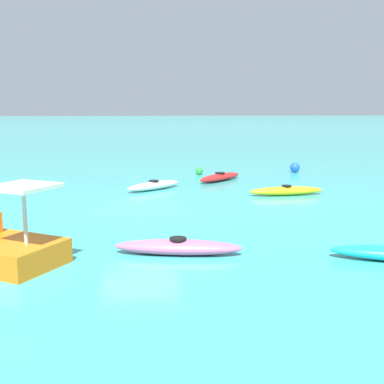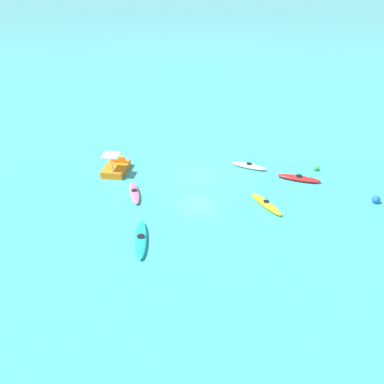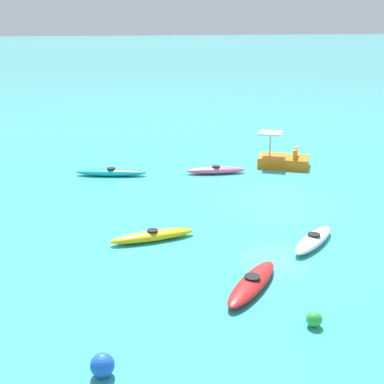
{
  "view_description": "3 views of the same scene",
  "coord_description": "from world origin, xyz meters",
  "px_view_note": "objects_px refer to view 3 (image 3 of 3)",
  "views": [
    {
      "loc": [
        14.72,
        -0.01,
        3.07
      ],
      "look_at": [
        -0.17,
        1.67,
        0.52
      ],
      "focal_mm": 44.49,
      "sensor_mm": 36.0,
      "label": 1
    },
    {
      "loc": [
        9.72,
        20.62,
        12.1
      ],
      "look_at": [
        1.58,
        2.64,
        0.41
      ],
      "focal_mm": 34.24,
      "sensor_mm": 36.0,
      "label": 2
    },
    {
      "loc": [
        -17.43,
        8.7,
        6.72
      ],
      "look_at": [
        0.75,
        3.21,
        0.56
      ],
      "focal_mm": 48.67,
      "sensor_mm": 36.0,
      "label": 3
    }
  ],
  "objects_px": {
    "kayak_white": "(314,240)",
    "buoy_blue": "(102,365)",
    "kayak_pink": "(216,170)",
    "pedal_boat_orange": "(283,160)",
    "kayak_red": "(252,283)",
    "buoy_green": "(314,319)",
    "kayak_cyan": "(111,172)",
    "kayak_yellow": "(153,236)"
  },
  "relations": [
    {
      "from": "kayak_yellow",
      "to": "buoy_green",
      "type": "distance_m",
      "value": 6.51
    },
    {
      "from": "kayak_pink",
      "to": "buoy_blue",
      "type": "height_order",
      "value": "buoy_blue"
    },
    {
      "from": "kayak_yellow",
      "to": "buoy_green",
      "type": "relative_size",
      "value": 7.58
    },
    {
      "from": "buoy_green",
      "to": "buoy_blue",
      "type": "relative_size",
      "value": 0.76
    },
    {
      "from": "kayak_yellow",
      "to": "pedal_boat_orange",
      "type": "bearing_deg",
      "value": -48.89
    },
    {
      "from": "buoy_green",
      "to": "kayak_pink",
      "type": "bearing_deg",
      "value": -9.3
    },
    {
      "from": "kayak_white",
      "to": "buoy_green",
      "type": "height_order",
      "value": "buoy_green"
    },
    {
      "from": "kayak_white",
      "to": "buoy_green",
      "type": "bearing_deg",
      "value": 150.76
    },
    {
      "from": "kayak_cyan",
      "to": "buoy_green",
      "type": "bearing_deg",
      "value": -169.28
    },
    {
      "from": "kayak_red",
      "to": "kayak_white",
      "type": "bearing_deg",
      "value": -54.99
    },
    {
      "from": "kayak_red",
      "to": "buoy_green",
      "type": "distance_m",
      "value": 2.2
    },
    {
      "from": "kayak_red",
      "to": "kayak_pink",
      "type": "relative_size",
      "value": 0.9
    },
    {
      "from": "kayak_white",
      "to": "buoy_blue",
      "type": "distance_m",
      "value": 8.62
    },
    {
      "from": "kayak_cyan",
      "to": "kayak_white",
      "type": "relative_size",
      "value": 1.36
    },
    {
      "from": "kayak_yellow",
      "to": "pedal_boat_orange",
      "type": "xyz_separation_m",
      "value": [
        7.16,
        -8.21,
        0.17
      ]
    },
    {
      "from": "kayak_red",
      "to": "kayak_white",
      "type": "relative_size",
      "value": 1.05
    },
    {
      "from": "kayak_red",
      "to": "buoy_green",
      "type": "height_order",
      "value": "buoy_green"
    },
    {
      "from": "kayak_pink",
      "to": "kayak_white",
      "type": "distance_m",
      "value": 8.72
    },
    {
      "from": "kayak_pink",
      "to": "buoy_green",
      "type": "distance_m",
      "value": 13.09
    },
    {
      "from": "kayak_red",
      "to": "buoy_green",
      "type": "relative_size",
      "value": 6.8
    },
    {
      "from": "kayak_white",
      "to": "pedal_boat_orange",
      "type": "bearing_deg",
      "value": -20.57
    },
    {
      "from": "kayak_pink",
      "to": "kayak_cyan",
      "type": "bearing_deg",
      "value": 77.37
    },
    {
      "from": "kayak_cyan",
      "to": "kayak_red",
      "type": "height_order",
      "value": "same"
    },
    {
      "from": "kayak_white",
      "to": "kayak_yellow",
      "type": "bearing_deg",
      "value": 69.4
    },
    {
      "from": "pedal_boat_orange",
      "to": "kayak_red",
      "type": "bearing_deg",
      "value": 150.07
    },
    {
      "from": "kayak_yellow",
      "to": "kayak_white",
      "type": "xyz_separation_m",
      "value": [
        -1.82,
        -4.84,
        0.0
      ]
    },
    {
      "from": "pedal_boat_orange",
      "to": "kayak_white",
      "type": "bearing_deg",
      "value": 159.43
    },
    {
      "from": "kayak_red",
      "to": "buoy_green",
      "type": "bearing_deg",
      "value": -162.42
    },
    {
      "from": "kayak_pink",
      "to": "kayak_white",
      "type": "bearing_deg",
      "value": -178.44
    },
    {
      "from": "pedal_boat_orange",
      "to": "buoy_blue",
      "type": "distance_m",
      "value": 17.25
    },
    {
      "from": "buoy_blue",
      "to": "buoy_green",
      "type": "bearing_deg",
      "value": -85.66
    },
    {
      "from": "kayak_cyan",
      "to": "buoy_green",
      "type": "xyz_separation_m",
      "value": [
        -13.98,
        -2.65,
        0.03
      ]
    },
    {
      "from": "kayak_white",
      "to": "buoy_blue",
      "type": "bearing_deg",
      "value": 122.12
    },
    {
      "from": "pedal_boat_orange",
      "to": "buoy_green",
      "type": "xyz_separation_m",
      "value": [
        -13.19,
        5.72,
        -0.15
      ]
    },
    {
      "from": "buoy_green",
      "to": "kayak_cyan",
      "type": "bearing_deg",
      "value": 10.72
    },
    {
      "from": "kayak_red",
      "to": "pedal_boat_orange",
      "type": "bearing_deg",
      "value": -29.93
    },
    {
      "from": "buoy_green",
      "to": "kayak_white",
      "type": "bearing_deg",
      "value": -29.24
    },
    {
      "from": "kayak_pink",
      "to": "kayak_white",
      "type": "height_order",
      "value": "same"
    },
    {
      "from": "kayak_yellow",
      "to": "kayak_pink",
      "type": "height_order",
      "value": "same"
    },
    {
      "from": "kayak_cyan",
      "to": "buoy_blue",
      "type": "relative_size",
      "value": 6.68
    },
    {
      "from": "kayak_cyan",
      "to": "buoy_green",
      "type": "height_order",
      "value": "buoy_green"
    },
    {
      "from": "kayak_cyan",
      "to": "pedal_boat_orange",
      "type": "xyz_separation_m",
      "value": [
        -0.8,
        -8.37,
        0.17
      ]
    }
  ]
}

